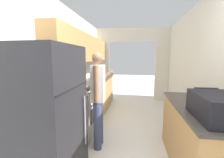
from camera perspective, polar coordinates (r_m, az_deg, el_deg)
The scene contains 10 objects.
wall_left at distance 3.20m, azimuth -15.81°, elevation 6.70°, with size 0.38×6.72×2.50m.
wall_right at distance 2.78m, azimuth 33.44°, elevation 1.72°, with size 0.06×6.72×2.50m.
wall_far_with_doorway at distance 5.30m, azimuth 7.52°, elevation 7.47°, with size 2.90×0.06×2.50m.
counter_left at distance 4.11m, azimuth -6.68°, elevation -6.70°, with size 0.62×3.25×0.89m.
counter_right at distance 2.39m, azimuth 29.81°, elevation -19.13°, with size 0.62×1.52×0.89m.
refrigerator at distance 1.93m, azimuth -24.03°, elevation -13.15°, with size 0.75×0.82×1.63m.
range_oven at distance 3.08m, azimuth -12.26°, elevation -11.91°, with size 0.66×0.79×1.03m.
person at distance 2.48m, azimuth -5.33°, elevation -7.19°, with size 0.51×0.39×1.58m.
suitcase at distance 1.84m, azimuth 35.63°, elevation -8.68°, with size 0.43×0.61×0.26m.
book_stack at distance 2.29m, azimuth 31.37°, elevation -7.88°, with size 0.27×0.30×0.05m.
Camera 1 is at (0.12, -0.95, 1.50)m, focal length 24.00 mm.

